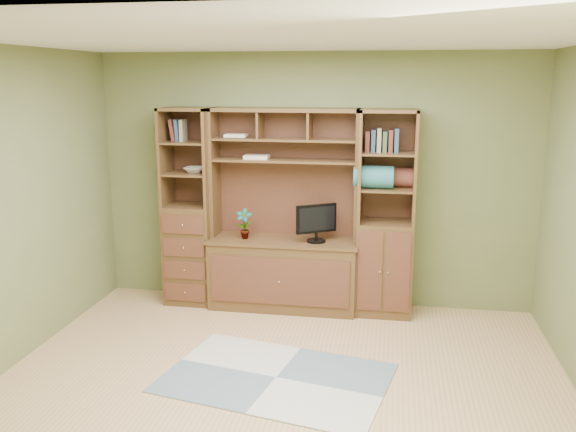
% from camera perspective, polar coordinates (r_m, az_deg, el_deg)
% --- Properties ---
extents(room, '(4.60, 4.10, 2.64)m').
position_cam_1_polar(room, '(4.37, -0.99, -0.92)').
color(room, tan).
rests_on(room, ground).
extents(center_hutch, '(1.54, 0.53, 2.05)m').
position_cam_1_polar(center_hutch, '(6.15, -0.44, 0.45)').
color(center_hutch, '#51361C').
rests_on(center_hutch, ground).
extents(left_tower, '(0.50, 0.45, 2.05)m').
position_cam_1_polar(left_tower, '(6.43, -9.17, 0.84)').
color(left_tower, '#51361C').
rests_on(left_tower, ground).
extents(right_tower, '(0.55, 0.45, 2.05)m').
position_cam_1_polar(right_tower, '(6.09, 9.16, 0.17)').
color(right_tower, '#51361C').
rests_on(right_tower, ground).
extents(rug, '(1.93, 1.48, 0.01)m').
position_cam_1_polar(rug, '(5.02, -1.12, -14.89)').
color(rug, '#989E9D').
rests_on(rug, ground).
extents(monitor, '(0.47, 0.40, 0.53)m').
position_cam_1_polar(monitor, '(6.07, 2.67, -0.02)').
color(monitor, black).
rests_on(monitor, center_hutch).
extents(orchid, '(0.16, 0.11, 0.31)m').
position_cam_1_polar(orchid, '(6.23, -4.13, -0.74)').
color(orchid, '#A56738').
rests_on(orchid, center_hutch).
extents(magazines, '(0.24, 0.18, 0.04)m').
position_cam_1_polar(magazines, '(6.20, -2.94, 5.55)').
color(magazines, beige).
rests_on(magazines, center_hutch).
extents(bowl, '(0.23, 0.23, 0.06)m').
position_cam_1_polar(bowl, '(6.34, -8.68, 4.29)').
color(bowl, beige).
rests_on(bowl, left_tower).
extents(blanket_teal, '(0.38, 0.22, 0.22)m').
position_cam_1_polar(blanket_teal, '(5.98, 8.03, 3.64)').
color(blanket_teal, '#296A6E').
rests_on(blanket_teal, right_tower).
extents(blanket_red, '(0.34, 0.19, 0.19)m').
position_cam_1_polar(blanket_red, '(6.11, 10.30, 3.60)').
color(blanket_red, brown).
rests_on(blanket_red, right_tower).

